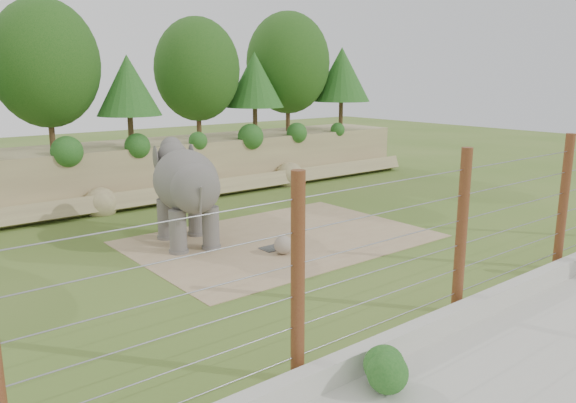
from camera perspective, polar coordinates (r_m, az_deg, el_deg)
ground at (r=17.16m, az=4.21°, el=-6.37°), size 90.00×90.00×0.00m
back_embankment at (r=27.20m, az=-13.41°, el=8.92°), size 30.00×5.52×8.77m
dirt_patch at (r=19.64m, az=-0.69°, el=-3.83°), size 10.00×7.00×0.02m
drain_grate at (r=18.61m, az=-1.25°, el=-4.69°), size 1.00×0.60×0.03m
elephant at (r=19.02m, az=-10.29°, el=0.61°), size 2.74×4.46×3.36m
stone_ball at (r=17.90m, az=-0.47°, el=-4.43°), size 0.61×0.61×0.61m
retaining_wall at (r=14.09m, az=18.44°, el=-10.28°), size 26.00×0.35×0.50m
walkway at (r=13.34m, az=25.76°, el=-13.42°), size 26.00×4.00×0.01m
barrier_fence at (r=13.78m, az=17.21°, el=-3.00°), size 20.26×0.26×4.00m
walkway_shrub at (r=10.70m, az=10.14°, el=-16.57°), size 0.78×0.78×0.78m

